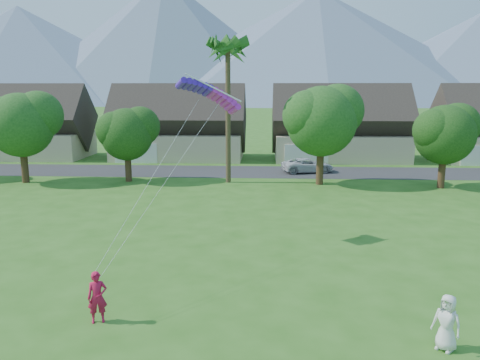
# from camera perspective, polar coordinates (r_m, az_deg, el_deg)

# --- Properties ---
(street) EXTENTS (90.00, 7.00, 0.01)m
(street) POSITION_cam_1_polar(r_m,az_deg,el_deg) (46.97, 1.52, 1.02)
(street) COLOR #2D2D30
(street) RESTS_ON ground
(kite_flyer) EXTENTS (0.79, 0.65, 1.87)m
(kite_flyer) POSITION_cam_1_polar(r_m,az_deg,el_deg) (17.68, -17.00, -13.51)
(kite_flyer) COLOR #B6143A
(kite_flyer) RESTS_ON ground
(watcher) EXTENTS (1.05, 1.04, 1.84)m
(watcher) POSITION_cam_1_polar(r_m,az_deg,el_deg) (16.67, 23.90, -15.61)
(watcher) COLOR silver
(watcher) RESTS_ON ground
(parked_car) EXTENTS (5.54, 3.52, 1.42)m
(parked_car) POSITION_cam_1_polar(r_m,az_deg,el_deg) (47.04, 8.24, 1.80)
(parked_car) COLOR silver
(parked_car) RESTS_ON ground
(mountain_ridge) EXTENTS (540.00, 240.00, 70.00)m
(mountain_ridge) POSITION_cam_1_polar(r_m,az_deg,el_deg) (273.21, 5.09, 15.32)
(mountain_ridge) COLOR slate
(mountain_ridge) RESTS_ON ground
(houses_row) EXTENTS (72.75, 8.19, 8.86)m
(houses_row) POSITION_cam_1_polar(r_m,az_deg,el_deg) (55.45, 2.29, 6.12)
(houses_row) COLOR beige
(houses_row) RESTS_ON ground
(tree_row) EXTENTS (62.27, 6.67, 8.45)m
(tree_row) POSITION_cam_1_polar(r_m,az_deg,el_deg) (40.37, -0.30, 6.38)
(tree_row) COLOR #47301C
(tree_row) RESTS_ON ground
(fan_palm) EXTENTS (3.00, 3.00, 13.80)m
(fan_palm) POSITION_cam_1_polar(r_m,az_deg,el_deg) (41.04, -1.51, 16.11)
(fan_palm) COLOR #4C3D26
(fan_palm) RESTS_ON ground
(parafoil_kite) EXTENTS (3.66, 1.52, 0.50)m
(parafoil_kite) POSITION_cam_1_polar(r_m,az_deg,el_deg) (25.12, -3.67, 10.69)
(parafoil_kite) COLOR #4619BB
(parafoil_kite) RESTS_ON ground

